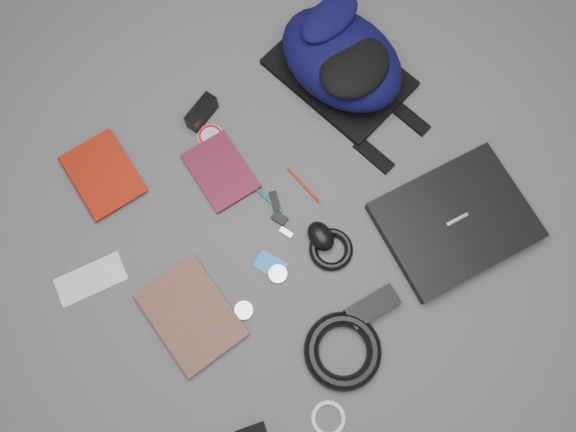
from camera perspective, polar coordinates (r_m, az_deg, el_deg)
ground at (r=1.64m, az=0.00°, el=-0.19°), size 4.00×4.00×0.00m
backpack at (r=1.74m, az=5.47°, el=15.62°), size 0.39×0.50×0.19m
laptop at (r=1.68m, az=16.63°, el=-0.50°), size 0.46×0.38×0.04m
textbook_red at (r=1.76m, az=-20.68°, el=2.44°), size 0.19×0.24×0.03m
comic_book at (r=1.61m, az=-12.82°, el=-11.91°), size 0.20×0.28×0.02m
envelope at (r=1.69m, az=-19.40°, el=-6.09°), size 0.21×0.12×0.00m
dvd_case at (r=1.68m, az=-6.85°, el=4.52°), size 0.16×0.22×0.02m
compact_camera at (r=1.74m, az=-8.77°, el=10.37°), size 0.12×0.07×0.06m
sticker_disc at (r=1.74m, az=-7.88°, el=8.05°), size 0.10×0.10×0.00m
pen_teal at (r=1.65m, az=-2.67°, el=2.25°), size 0.04×0.16×0.01m
pen_red at (r=1.66m, az=1.59°, el=3.15°), size 0.02×0.14×0.01m
id_badge at (r=1.60m, az=-1.79°, el=-5.00°), size 0.09×0.10×0.00m
usb_black at (r=1.64m, az=-1.35°, el=1.55°), size 0.04×0.06×0.01m
usb_silver at (r=1.62m, az=-0.19°, el=-1.68°), size 0.03×0.04×0.01m
key_fob at (r=1.63m, az=-0.87°, el=-0.23°), size 0.04×0.05×0.01m
mouse at (r=1.60m, az=3.35°, el=-2.06°), size 0.07×0.10×0.05m
headphone_left at (r=1.58m, az=-4.51°, el=-9.54°), size 0.06×0.06×0.01m
headphone_right at (r=1.59m, az=-1.04°, el=-5.91°), size 0.07×0.07×0.01m
cable_coil at (r=1.60m, az=4.39°, el=-3.40°), size 0.14×0.14×0.02m
power_brick at (r=1.58m, az=8.55°, el=-9.11°), size 0.15×0.08×0.04m
power_cord_coil at (r=1.56m, az=5.58°, el=-13.48°), size 0.26×0.26×0.04m
white_cable_coil at (r=1.58m, az=4.13°, el=-19.82°), size 0.11×0.11×0.01m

